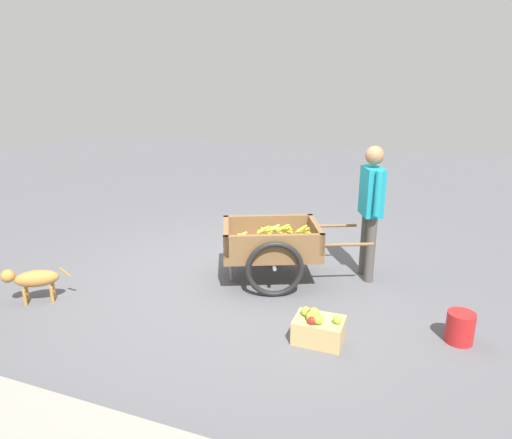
{
  "coord_description": "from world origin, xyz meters",
  "views": [
    {
      "loc": [
        -1.83,
        4.54,
        2.24
      ],
      "look_at": [
        -0.11,
        -0.04,
        0.75
      ],
      "focal_mm": 31.36,
      "sensor_mm": 36.0,
      "label": 1
    }
  ],
  "objects": [
    {
      "name": "plastic_bucket",
      "position": [
        -2.3,
        0.56,
        0.14
      ],
      "size": [
        0.25,
        0.25,
        0.29
      ],
      "primitive_type": "cylinder",
      "color": "#B21E1E",
      "rests_on": "ground"
    },
    {
      "name": "dog",
      "position": [
        1.89,
        1.32,
        0.27
      ],
      "size": [
        0.57,
        0.44,
        0.4
      ],
      "color": "#AD7A38",
      "rests_on": "ground"
    },
    {
      "name": "apple_crate",
      "position": [
        -1.1,
        1.01,
        0.13
      ],
      "size": [
        0.44,
        0.32,
        0.32
      ],
      "color": "tan",
      "rests_on": "ground"
    },
    {
      "name": "ground_plane",
      "position": [
        0.0,
        0.0,
        0.0
      ],
      "size": [
        24.0,
        24.0,
        0.0
      ],
      "primitive_type": "plane",
      "color": "#56565B"
    },
    {
      "name": "fruit_cart",
      "position": [
        -0.28,
        -0.1,
        0.44
      ],
      "size": [
        1.82,
        1.37,
        0.72
      ],
      "color": "brown",
      "rests_on": "ground"
    },
    {
      "name": "vendor_person",
      "position": [
        -1.32,
        -0.57,
        0.94
      ],
      "size": [
        0.32,
        0.51,
        1.58
      ],
      "color": "#4C4742",
      "rests_on": "ground"
    }
  ]
}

